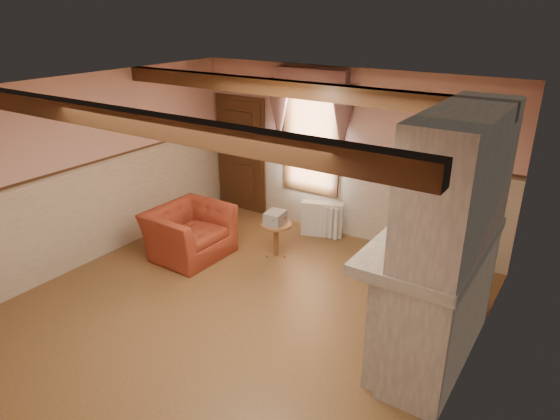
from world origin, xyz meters
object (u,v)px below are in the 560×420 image
Objects in this scene: side_table at (276,239)px; oil_lamp at (442,218)px; radiator at (322,219)px; armchair at (189,232)px; bowl at (429,240)px; mantel_clock at (456,206)px.

oil_lamp is at bearing -16.51° from side_table.
armchair is at bearing -147.05° from radiator.
armchair is 4.00m from bowl.
radiator is 2.23× the size of bowl.
armchair is 4.03m from mantel_clock.
bowl is (2.69, -1.19, 1.18)m from side_table.
mantel_clock reaches higher than bowl.
mantel_clock reaches higher than armchair.
radiator is 3.32m from oil_lamp.
armchair is 4.26× the size of oil_lamp.
side_table is 2.29× the size of mantel_clock.
radiator is (1.38, 1.79, -0.09)m from armchair.
radiator is at bearing 77.32° from side_table.
bowl is at bearing -23.89° from side_table.
oil_lamp reaches higher than armchair.
side_table is 2.97m from mantel_clock.
bowl is at bearing -61.87° from radiator.
side_table is 3.08m from oil_lamp.
radiator is 2.50× the size of oil_lamp.
mantel_clock is (0.00, 0.95, 0.06)m from bowl.
armchair is at bearing 179.07° from oil_lamp.
radiator is at bearing 137.49° from bowl.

